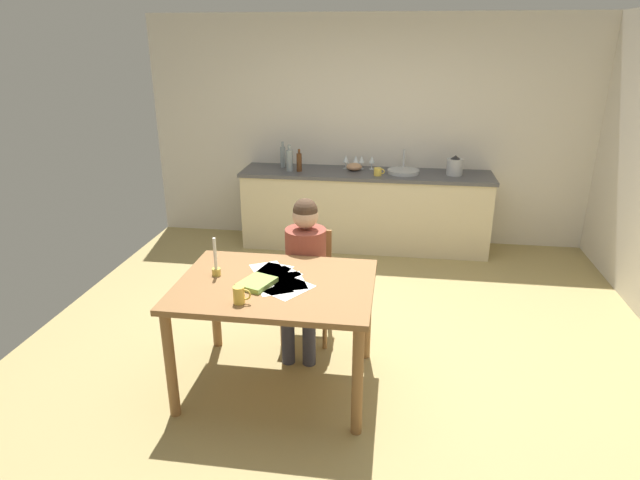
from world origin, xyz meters
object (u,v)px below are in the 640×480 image
at_px(sink_unit, 403,171).
at_px(wine_glass_by_kettle, 362,160).
at_px(chair_at_table, 308,279).
at_px(person_seated, 304,265).
at_px(candlestick, 216,265).
at_px(bottle_vinegar, 290,160).
at_px(wine_glass_back_left, 356,159).
at_px(wine_glass_near_sink, 372,160).
at_px(coffee_mug, 240,295).
at_px(wine_glass_back_right, 346,159).
at_px(mixing_bowl, 354,167).
at_px(stovetop_kettle, 455,166).
at_px(book_magazine, 257,283).
at_px(bottle_oil, 283,157).
at_px(bottle_wine_red, 299,162).
at_px(teacup_on_counter, 378,172).
at_px(dining_table, 276,297).

distance_m(sink_unit, wine_glass_by_kettle, 0.51).
height_order(chair_at_table, person_seated, person_seated).
distance_m(candlestick, bottle_vinegar, 2.70).
xyz_separation_m(chair_at_table, wine_glass_back_left, (0.19, 2.24, 0.51)).
bearing_deg(wine_glass_near_sink, bottle_vinegar, -166.23).
bearing_deg(coffee_mug, bottle_vinegar, 95.65).
distance_m(sink_unit, wine_glass_back_right, 0.69).
distance_m(mixing_bowl, stovetop_kettle, 1.13).
bearing_deg(wine_glass_by_kettle, coffee_mug, -98.65).
xyz_separation_m(coffee_mug, mixing_bowl, (0.42, 3.21, 0.09)).
xyz_separation_m(book_magazine, bottle_oil, (-0.46, 2.98, 0.21)).
distance_m(bottle_wine_red, wine_glass_near_sink, 0.84).
distance_m(candlestick, wine_glass_back_right, 2.98).
height_order(chair_at_table, teacup_on_counter, teacup_on_counter).
relative_size(candlestick, teacup_on_counter, 2.25).
relative_size(bottle_oil, wine_glass_near_sink, 1.95).
bearing_deg(person_seated, wine_glass_back_left, 85.45).
distance_m(dining_table, stovetop_kettle, 3.17).
xyz_separation_m(mixing_bowl, wine_glass_back_left, (0.01, 0.09, 0.07)).
relative_size(sink_unit, wine_glass_by_kettle, 2.34).
xyz_separation_m(book_magazine, wine_glass_back_left, (0.39, 3.04, 0.20)).
xyz_separation_m(bottle_vinegar, wine_glass_near_sink, (0.92, 0.23, -0.02)).
distance_m(book_magazine, bottle_vinegar, 2.84).
bearing_deg(mixing_bowl, teacup_on_counter, -36.98).
xyz_separation_m(bottle_oil, teacup_on_counter, (1.12, -0.24, -0.08)).
bearing_deg(wine_glass_by_kettle, bottle_vinegar, -164.29).
bearing_deg(wine_glass_near_sink, candlestick, -107.11).
bearing_deg(bottle_wine_red, mixing_bowl, 12.88).
xyz_separation_m(book_magazine, stovetop_kettle, (1.51, 2.89, 0.19)).
relative_size(bottle_vinegar, wine_glass_back_right, 1.94).
bearing_deg(bottle_wine_red, dining_table, -82.92).
distance_m(book_magazine, bottle_oil, 3.02).
bearing_deg(bottle_oil, mixing_bowl, -2.09).
bearing_deg(bottle_vinegar, wine_glass_back_right, 19.98).
bearing_deg(bottle_vinegar, dining_table, -80.64).
bearing_deg(chair_at_table, book_magazine, -104.31).
xyz_separation_m(dining_table, wine_glass_by_kettle, (0.35, 2.98, 0.32)).
bearing_deg(wine_glass_back_right, wine_glass_back_left, 0.00).
bearing_deg(book_magazine, stovetop_kettle, 83.20).
xyz_separation_m(sink_unit, bottle_oil, (-1.40, 0.09, 0.10)).
relative_size(sink_unit, mixing_bowl, 1.96).
bearing_deg(candlestick, bottle_vinegar, 90.56).
xyz_separation_m(coffee_mug, teacup_on_counter, (0.71, 3.00, 0.09)).
bearing_deg(mixing_bowl, book_magazine, -97.44).
bearing_deg(wine_glass_by_kettle, bottle_wine_red, -161.81).
bearing_deg(wine_glass_near_sink, wine_glass_by_kettle, 180.00).
xyz_separation_m(person_seated, book_magazine, (-0.20, -0.65, 0.13)).
relative_size(coffee_mug, wine_glass_back_left, 0.73).
relative_size(candlestick, wine_glass_back_right, 1.78).
distance_m(bottle_wine_red, teacup_on_counter, 0.90).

